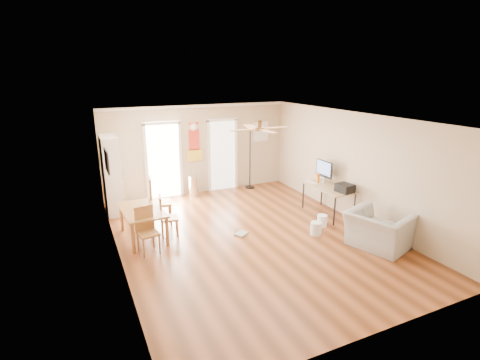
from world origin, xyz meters
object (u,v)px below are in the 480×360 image
computer_desk (328,201)px  torchiere_lamp (250,157)px  trash_can (194,186)px  bookshelf (112,175)px  wastebasket_a (316,228)px  dining_chair_right_a (161,200)px  wastebasket_b (322,221)px  dining_table (143,224)px  dining_chair_right_b (169,216)px  dining_chair_near (148,231)px  printer (345,188)px  armchair (378,230)px

computer_desk → torchiere_lamp: bearing=105.7°
trash_can → torchiere_lamp: torchiere_lamp is taller
bookshelf → wastebasket_a: bookshelf is taller
dining_chair_right_a → torchiere_lamp: bearing=-53.7°
torchiere_lamp → wastebasket_b: (0.21, -3.40, -0.85)m
wastebasket_a → trash_can: bearing=113.9°
computer_desk → wastebasket_a: computer_desk is taller
bookshelf → dining_table: (0.38, -1.88, -0.66)m
dining_chair_right_b → wastebasket_b: size_ratio=3.38×
wastebasket_a → wastebasket_b: (0.42, 0.32, -0.01)m
dining_table → dining_chair_right_b: (0.55, -0.10, 0.12)m
torchiere_lamp → dining_table: bearing=-148.4°
bookshelf → wastebasket_a: (3.89, -3.32, -0.85)m
bookshelf → dining_chair_near: size_ratio=2.13×
printer → bookshelf: bearing=143.1°
dining_table → torchiere_lamp: torchiere_lamp is taller
dining_table → dining_chair_right_b: dining_chair_right_b is taller
dining_chair_right_a → printer: 4.40m
trash_can → wastebasket_b: 3.96m
dining_table → computer_desk: bearing=-6.9°
trash_can → computer_desk: computer_desk is taller
printer → dining_chair_near: bearing=169.6°
bookshelf → torchiere_lamp: size_ratio=1.01×
dining_chair_right_b → wastebasket_b: (3.38, -1.01, -0.33)m
dining_chair_right_b → bookshelf: bearing=35.1°
bookshelf → printer: bearing=-17.8°
dining_table → wastebasket_a: bearing=-22.2°
printer → wastebasket_a: 1.35m
dining_chair_right_b → printer: bearing=-93.1°
dining_table → wastebasket_b: dining_table is taller
torchiere_lamp → wastebasket_b: size_ratio=7.20×
dining_chair_near → printer: dining_chair_near is taller
dining_chair_right_a → dining_chair_right_b: dining_chair_right_a is taller
dining_chair_right_b → armchair: dining_chair_right_b is taller
dining_chair_right_a → wastebasket_b: 3.85m
dining_chair_right_b → armchair: size_ratio=0.79×
dining_chair_right_b → torchiere_lamp: size_ratio=0.47×
dining_chair_near → wastebasket_a: bearing=-20.5°
dining_chair_right_a → trash_can: dining_chair_right_a is taller
torchiere_lamp → armchair: size_ratio=1.69×
printer → dining_chair_right_b: bearing=160.5°
dining_table → dining_chair_right_b: 0.57m
bookshelf → computer_desk: bearing=-13.9°
dining_table → dining_chair_near: size_ratio=1.45×
wastebasket_b → trash_can: bearing=121.3°
bookshelf → dining_chair_near: 2.68m
bookshelf → trash_can: size_ratio=3.26×
dining_chair_right_b → dining_table: bearing=89.9°
dining_chair_right_b → computer_desk: 3.99m
torchiere_lamp → armchair: torchiere_lamp is taller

